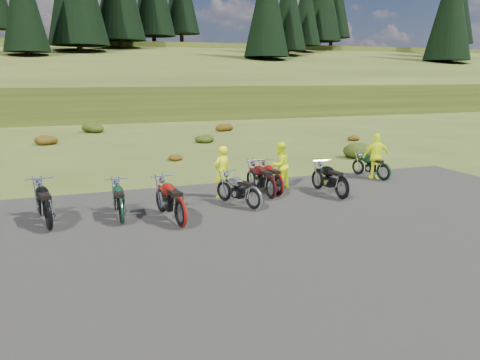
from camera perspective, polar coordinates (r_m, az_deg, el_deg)
name	(u,v)px	position (r m, az deg, el deg)	size (l,w,h in m)	color
ground	(255,214)	(13.42, 1.82, -4.11)	(300.00, 300.00, 0.00)	#3D4C19
gravel_pad	(285,236)	(11.68, 5.45, -6.75)	(20.00, 12.00, 0.04)	black
hill_slope	(110,107)	(62.25, -15.54, 8.60)	(300.00, 46.00, 3.00)	#344216
hill_plateau	(90,92)	(122.10, -17.82, 10.21)	(300.00, 90.00, 9.17)	#344216
conifer_26	(267,3)	(66.84, 3.32, 20.77)	(6.16, 6.16, 16.00)	black
conifer_27	(288,6)	(74.79, 5.92, 20.39)	(5.72, 5.72, 15.00)	black
conifer_28	(306,8)	(82.85, 8.01, 20.05)	(5.28, 5.28, 14.00)	black
conifer_31	(451,6)	(82.51, 24.32, 18.73)	(7.04, 7.04, 18.00)	black
conifer_32	(453,9)	(91.01, 24.51, 18.48)	(6.60, 6.60, 17.00)	black
conifer_33	(454,10)	(99.51, 24.66, 18.27)	(6.16, 6.16, 16.00)	black
conifer_34	(455,12)	(108.02, 24.78, 18.10)	(5.72, 5.72, 15.00)	black
conifer_35	(457,13)	(116.52, 24.89, 17.95)	(5.28, 5.28, 14.00)	black
conifer_36	(459,3)	(125.33, 25.09, 18.96)	(7.92, 7.92, 20.00)	black
shrub_2	(46,138)	(28.80, -22.59, 4.71)	(1.30, 1.30, 0.77)	#5D2D0B
shrub_3	(94,126)	(34.05, -17.34, 6.31)	(1.56, 1.56, 0.92)	#21320C
shrub_4	(174,156)	(21.89, -8.05, 2.93)	(0.77, 0.77, 0.45)	#5D2D0B
shrub_5	(204,138)	(27.65, -4.43, 5.19)	(1.03, 1.03, 0.61)	#21320C
shrub_6	(223,126)	(33.51, -2.05, 6.65)	(1.30, 1.30, 0.77)	#5D2D0B
shrub_7	(361,148)	(23.34, 14.51, 3.83)	(1.56, 1.56, 0.92)	#21320C
shrub_8	(351,137)	(29.33, 13.40, 5.15)	(0.77, 0.77, 0.45)	#5D2D0B
motorcycle_0	(50,232)	(12.83, -22.15, -5.86)	(2.22, 0.74, 1.16)	black
motorcycle_1	(181,228)	(12.25, -7.21, -5.86)	(2.24, 0.75, 1.17)	maroon
motorcycle_2	(122,225)	(12.80, -14.17, -5.34)	(1.97, 0.66, 1.03)	#0D321B
motorcycle_3	(254,211)	(13.69, 1.66, -3.78)	(1.97, 0.66, 1.03)	#A0A0A4
motorcycle_4	(271,200)	(14.92, 3.74, -2.42)	(2.11, 0.70, 1.10)	#420B0D
motorcycle_5	(341,200)	(15.20, 12.25, -2.39)	(2.09, 0.70, 1.10)	black
motorcycle_6	(278,196)	(15.37, 4.71, -1.98)	(1.97, 0.66, 1.03)	maroon
motorcycle_7	(383,181)	(18.26, 17.03, -0.15)	(1.87, 0.62, 0.98)	#0E3219
person_middle	(222,173)	(14.94, -2.23, 0.90)	(0.61, 0.40, 1.66)	#D8EB0C
person_right_a	(280,166)	(16.18, 4.85, 1.70)	(0.79, 0.61, 1.62)	#D8EB0C
person_right_b	(376,157)	(18.41, 16.30, 2.72)	(1.01, 0.42, 1.72)	#D8EB0C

